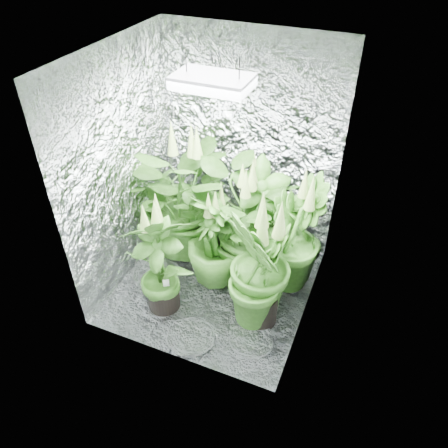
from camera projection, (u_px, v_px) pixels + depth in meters
ground at (216, 285)px, 3.89m from camera, size 1.60×1.60×0.00m
walls at (214, 191)px, 3.27m from camera, size 1.62×1.62×2.00m
ceiling at (212, 54)px, 2.66m from camera, size 1.60×1.60×0.01m
grow_lamp at (212, 82)px, 2.76m from camera, size 0.50×0.30×0.22m
plant_a at (183, 197)px, 3.90m from camera, size 1.26×1.26×1.27m
plant_b at (260, 215)px, 3.86m from camera, size 0.69×0.69×1.09m
plant_c at (295, 236)px, 3.62m from camera, size 0.56×0.56×1.11m
plant_d at (215, 241)px, 3.68m from camera, size 0.67×0.67×0.96m
plant_e at (249, 227)px, 3.67m from camera, size 1.26×1.26×1.12m
plant_f at (159, 262)px, 3.39m from camera, size 0.72×0.72×1.07m
plant_g at (260, 271)px, 3.26m from camera, size 0.74×0.74×1.18m
circulation_fan at (294, 266)px, 3.86m from camera, size 0.18×0.29×0.35m
plant_label at (166, 284)px, 3.48m from camera, size 0.06×0.05×0.08m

